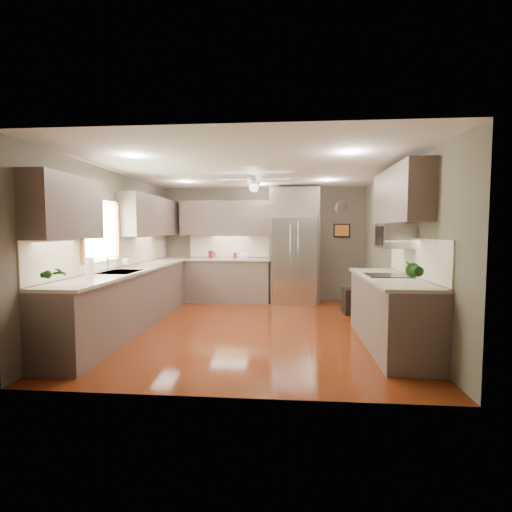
# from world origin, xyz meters

# --- Properties ---
(floor) EXTENTS (5.00, 5.00, 0.00)m
(floor) POSITION_xyz_m (0.00, 0.00, 0.00)
(floor) COLOR #50240A
(floor) RESTS_ON ground
(ceiling) EXTENTS (5.00, 5.00, 0.00)m
(ceiling) POSITION_xyz_m (0.00, 0.00, 2.50)
(ceiling) COLOR white
(ceiling) RESTS_ON ground
(wall_back) EXTENTS (4.50, 0.00, 4.50)m
(wall_back) POSITION_xyz_m (0.00, 2.50, 1.25)
(wall_back) COLOR brown
(wall_back) RESTS_ON ground
(wall_front) EXTENTS (4.50, 0.00, 4.50)m
(wall_front) POSITION_xyz_m (0.00, -2.50, 1.25)
(wall_front) COLOR brown
(wall_front) RESTS_ON ground
(wall_left) EXTENTS (0.00, 5.00, 5.00)m
(wall_left) POSITION_xyz_m (-2.25, 0.00, 1.25)
(wall_left) COLOR brown
(wall_left) RESTS_ON ground
(wall_right) EXTENTS (0.00, 5.00, 5.00)m
(wall_right) POSITION_xyz_m (2.25, 0.00, 1.25)
(wall_right) COLOR brown
(wall_right) RESTS_ON ground
(canister_a) EXTENTS (0.14, 0.14, 0.18)m
(canister_a) POSITION_xyz_m (-1.12, 2.20, 1.02)
(canister_a) COLOR maroon
(canister_a) RESTS_ON back_run
(canister_b) EXTENTS (0.10, 0.10, 0.13)m
(canister_b) POSITION_xyz_m (-1.05, 2.21, 1.01)
(canister_b) COLOR silver
(canister_b) RESTS_ON back_run
(canister_c) EXTENTS (0.12, 0.12, 0.18)m
(canister_c) POSITION_xyz_m (-0.88, 2.22, 1.03)
(canister_c) COLOR beige
(canister_c) RESTS_ON back_run
(canister_d) EXTENTS (0.10, 0.10, 0.13)m
(canister_d) POSITION_xyz_m (-0.58, 2.19, 1.00)
(canister_d) COLOR maroon
(canister_d) RESTS_ON back_run
(soap_bottle) EXTENTS (0.10, 0.11, 0.21)m
(soap_bottle) POSITION_xyz_m (-2.08, 0.10, 1.05)
(soap_bottle) COLOR white
(soap_bottle) RESTS_ON left_run
(potted_plant_left) EXTENTS (0.18, 0.15, 0.30)m
(potted_plant_left) POSITION_xyz_m (-1.96, -2.03, 1.09)
(potted_plant_left) COLOR #235117
(potted_plant_left) RESTS_ON left_run
(potted_plant_right) EXTENTS (0.22, 0.19, 0.37)m
(potted_plant_right) POSITION_xyz_m (1.92, -1.64, 1.12)
(potted_plant_right) COLOR #235117
(potted_plant_right) RESTS_ON right_run
(bowl) EXTENTS (0.21, 0.21, 0.05)m
(bowl) POSITION_xyz_m (-0.36, 2.17, 0.96)
(bowl) COLOR beige
(bowl) RESTS_ON back_run
(left_run) EXTENTS (0.65, 4.70, 1.45)m
(left_run) POSITION_xyz_m (-1.95, 0.15, 0.48)
(left_run) COLOR brown
(left_run) RESTS_ON ground
(back_run) EXTENTS (1.85, 0.65, 1.45)m
(back_run) POSITION_xyz_m (-0.72, 2.20, 0.48)
(back_run) COLOR brown
(back_run) RESTS_ON ground
(uppers) EXTENTS (4.50, 4.70, 0.95)m
(uppers) POSITION_xyz_m (-0.74, 0.71, 1.87)
(uppers) COLOR brown
(uppers) RESTS_ON wall_left
(window) EXTENTS (0.05, 1.12, 0.92)m
(window) POSITION_xyz_m (-2.22, -0.50, 1.55)
(window) COLOR #BFF2B2
(window) RESTS_ON wall_left
(sink) EXTENTS (0.50, 0.70, 0.32)m
(sink) POSITION_xyz_m (-1.93, -0.50, 0.91)
(sink) COLOR silver
(sink) RESTS_ON left_run
(refrigerator) EXTENTS (1.06, 0.75, 2.45)m
(refrigerator) POSITION_xyz_m (0.70, 2.16, 1.19)
(refrigerator) COLOR silver
(refrigerator) RESTS_ON ground
(right_run) EXTENTS (0.70, 2.20, 1.45)m
(right_run) POSITION_xyz_m (1.93, -0.80, 0.48)
(right_run) COLOR brown
(right_run) RESTS_ON ground
(microwave) EXTENTS (0.43, 0.55, 0.34)m
(microwave) POSITION_xyz_m (2.03, -0.55, 1.48)
(microwave) COLOR silver
(microwave) RESTS_ON wall_right
(ceiling_fan) EXTENTS (1.18, 1.18, 0.32)m
(ceiling_fan) POSITION_xyz_m (-0.00, 0.30, 2.33)
(ceiling_fan) COLOR white
(ceiling_fan) RESTS_ON ceiling
(recessed_lights) EXTENTS (2.84, 3.14, 0.01)m
(recessed_lights) POSITION_xyz_m (-0.04, 0.40, 2.49)
(recessed_lights) COLOR white
(recessed_lights) RESTS_ON ceiling
(wall_clock) EXTENTS (0.30, 0.03, 0.30)m
(wall_clock) POSITION_xyz_m (1.75, 2.48, 2.05)
(wall_clock) COLOR white
(wall_clock) RESTS_ON wall_back
(framed_print) EXTENTS (0.36, 0.03, 0.30)m
(framed_print) POSITION_xyz_m (1.75, 2.48, 1.55)
(framed_print) COLOR black
(framed_print) RESTS_ON wall_back
(stool) EXTENTS (0.45, 0.45, 0.49)m
(stool) POSITION_xyz_m (1.82, 1.14, 0.24)
(stool) COLOR black
(stool) RESTS_ON ground
(paper_towel) EXTENTS (0.11, 0.11, 0.27)m
(paper_towel) POSITION_xyz_m (-1.97, -1.29, 1.08)
(paper_towel) COLOR white
(paper_towel) RESTS_ON left_run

